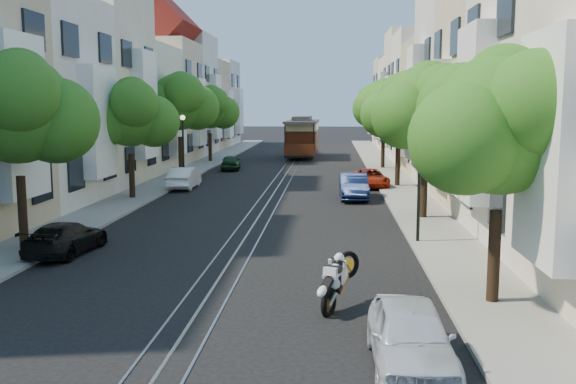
% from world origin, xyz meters
% --- Properties ---
extents(ground, '(200.00, 200.00, 0.00)m').
position_xyz_m(ground, '(0.00, 28.00, 0.00)').
color(ground, black).
rests_on(ground, ground).
extents(sidewalk_east, '(2.50, 80.00, 0.12)m').
position_xyz_m(sidewalk_east, '(7.25, 28.00, 0.06)').
color(sidewalk_east, gray).
rests_on(sidewalk_east, ground).
extents(sidewalk_west, '(2.50, 80.00, 0.12)m').
position_xyz_m(sidewalk_west, '(-7.25, 28.00, 0.06)').
color(sidewalk_west, gray).
rests_on(sidewalk_west, ground).
extents(rail_left, '(0.06, 80.00, 0.02)m').
position_xyz_m(rail_left, '(-0.55, 28.00, 0.01)').
color(rail_left, gray).
rests_on(rail_left, ground).
extents(rail_slot, '(0.06, 80.00, 0.02)m').
position_xyz_m(rail_slot, '(0.00, 28.00, 0.01)').
color(rail_slot, gray).
rests_on(rail_slot, ground).
extents(rail_right, '(0.06, 80.00, 0.02)m').
position_xyz_m(rail_right, '(0.55, 28.00, 0.01)').
color(rail_right, gray).
rests_on(rail_right, ground).
extents(lane_line, '(0.08, 80.00, 0.01)m').
position_xyz_m(lane_line, '(0.00, 28.00, 0.00)').
color(lane_line, tan).
rests_on(lane_line, ground).
extents(townhouses_east, '(7.75, 72.00, 12.00)m').
position_xyz_m(townhouses_east, '(11.87, 27.91, 5.18)').
color(townhouses_east, beige).
rests_on(townhouses_east, ground).
extents(townhouses_west, '(7.75, 72.00, 11.76)m').
position_xyz_m(townhouses_west, '(-11.87, 27.91, 5.08)').
color(townhouses_west, silver).
rests_on(townhouses_west, ground).
extents(tree_e_a, '(4.72, 3.87, 6.27)m').
position_xyz_m(tree_e_a, '(7.26, -3.02, 4.40)').
color(tree_e_a, black).
rests_on(tree_e_a, ground).
extents(tree_e_b, '(4.93, 4.08, 6.68)m').
position_xyz_m(tree_e_b, '(7.26, 8.98, 4.73)').
color(tree_e_b, black).
rests_on(tree_e_b, ground).
extents(tree_e_c, '(4.84, 3.99, 6.52)m').
position_xyz_m(tree_e_c, '(7.26, 19.98, 4.60)').
color(tree_e_c, black).
rests_on(tree_e_c, ground).
extents(tree_e_d, '(5.01, 4.16, 6.85)m').
position_xyz_m(tree_e_d, '(7.26, 30.98, 4.87)').
color(tree_e_d, black).
rests_on(tree_e_d, ground).
extents(tree_w_a, '(4.93, 4.08, 6.68)m').
position_xyz_m(tree_w_a, '(-7.14, 1.98, 4.73)').
color(tree_w_a, black).
rests_on(tree_w_a, ground).
extents(tree_w_b, '(4.72, 3.87, 6.27)m').
position_xyz_m(tree_w_b, '(-7.14, 13.98, 4.40)').
color(tree_w_b, black).
rests_on(tree_w_b, ground).
extents(tree_w_c, '(5.13, 4.28, 7.09)m').
position_xyz_m(tree_w_c, '(-7.14, 24.98, 5.07)').
color(tree_w_c, black).
rests_on(tree_w_c, ground).
extents(tree_w_d, '(4.84, 3.99, 6.52)m').
position_xyz_m(tree_w_d, '(-7.14, 35.98, 4.60)').
color(tree_w_d, black).
rests_on(tree_w_d, ground).
extents(lamp_east, '(0.32, 0.32, 4.16)m').
position_xyz_m(lamp_east, '(6.30, 4.00, 2.85)').
color(lamp_east, black).
rests_on(lamp_east, ground).
extents(lamp_west, '(0.32, 0.32, 4.16)m').
position_xyz_m(lamp_west, '(-6.30, 22.00, 2.85)').
color(lamp_west, black).
rests_on(lamp_west, ground).
extents(sportbike_rider, '(1.03, 1.75, 1.37)m').
position_xyz_m(sportbike_rider, '(3.34, -3.55, 0.78)').
color(sportbike_rider, black).
rests_on(sportbike_rider, ground).
extents(cable_car, '(3.01, 9.18, 3.51)m').
position_xyz_m(cable_car, '(0.50, 41.49, 2.08)').
color(cable_car, black).
rests_on(cable_car, ground).
extents(parked_car_e_near, '(1.53, 3.75, 1.28)m').
position_xyz_m(parked_car_e_near, '(4.69, -7.04, 0.64)').
color(parked_car_e_near, silver).
rests_on(parked_car_e_near, ground).
extents(parked_car_e_mid, '(1.51, 4.09, 1.34)m').
position_xyz_m(parked_car_e_mid, '(4.40, 14.92, 0.67)').
color(parked_car_e_mid, '#0B173B').
rests_on(parked_car_e_mid, ground).
extents(parked_car_e_far, '(2.25, 4.12, 1.09)m').
position_xyz_m(parked_car_e_far, '(5.60, 19.92, 0.55)').
color(parked_car_e_far, '#9C230E').
rests_on(parked_car_e_far, ground).
extents(parked_car_w_near, '(1.90, 3.91, 1.09)m').
position_xyz_m(parked_car_w_near, '(-5.60, 1.67, 0.55)').
color(parked_car_w_near, black).
rests_on(parked_car_w_near, ground).
extents(parked_car_w_mid, '(1.42, 3.92, 1.28)m').
position_xyz_m(parked_car_w_mid, '(-5.48, 18.50, 0.64)').
color(parked_car_w_mid, white).
rests_on(parked_car_w_mid, ground).
extents(parked_car_w_far, '(1.63, 3.49, 1.16)m').
position_xyz_m(parked_car_w_far, '(-4.40, 29.48, 0.58)').
color(parked_car_w_far, '#143319').
rests_on(parked_car_w_far, ground).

